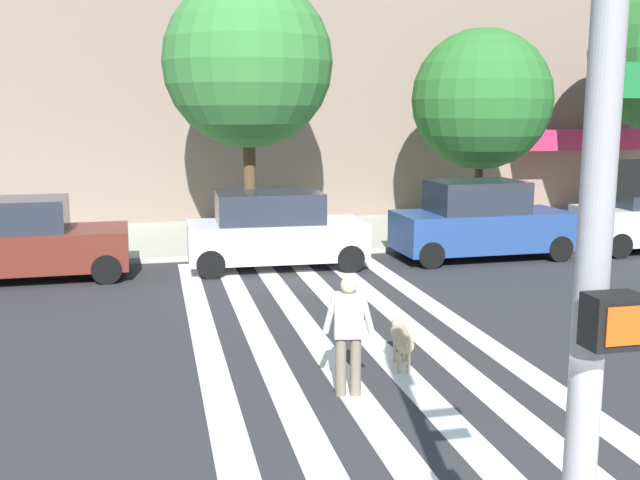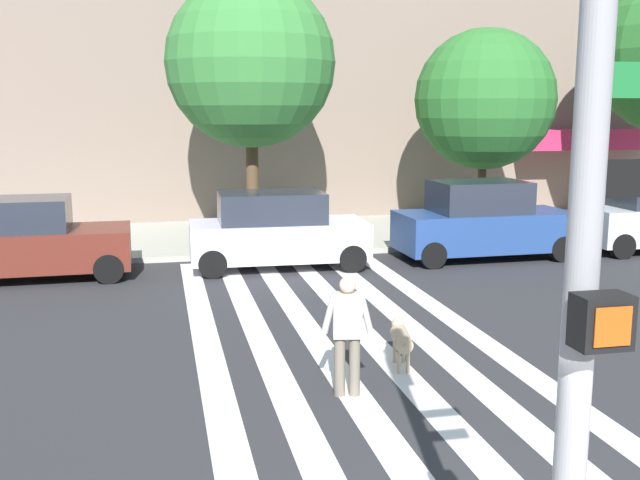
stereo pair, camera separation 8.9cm
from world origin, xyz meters
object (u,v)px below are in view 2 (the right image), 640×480
object	(u,v)px
traffic_light_pole	(596,166)
pedestrian_dog_walker	(347,329)
dog_on_leash	(401,338)
pedestrian_bystander	(504,202)
parked_car_near_curb	(19,241)
street_tree_nearest	(251,63)
street_tree_middle	(485,100)
parked_car_third_in_line	(483,222)
parked_car_behind_first	(277,231)

from	to	relation	value
traffic_light_pole	pedestrian_dog_walker	xyz separation A→B (m)	(0.22, 5.83, -2.59)
traffic_light_pole	dog_on_leash	world-z (taller)	traffic_light_pole
pedestrian_bystander	parked_car_near_curb	bearing A→B (deg)	-167.39
street_tree_nearest	pedestrian_dog_walker	xyz separation A→B (m)	(-0.19, -11.42, -4.13)
street_tree_middle	traffic_light_pole	bearing A→B (deg)	-112.94
parked_car_third_in_line	dog_on_leash	distance (m)	8.74
street_tree_middle	pedestrian_dog_walker	xyz separation A→B (m)	(-7.14, -11.56, -3.17)
pedestrian_dog_walker	pedestrian_bystander	size ratio (longest dim) A/B	1.00
street_tree_nearest	street_tree_middle	size ratio (longest dim) A/B	1.20
traffic_light_pole	dog_on_leash	size ratio (longest dim) A/B	5.36
traffic_light_pole	pedestrian_dog_walker	distance (m)	6.39
parked_car_near_curb	parked_car_third_in_line	distance (m)	11.22
pedestrian_dog_walker	pedestrian_bystander	distance (m)	13.68
parked_car_third_in_line	pedestrian_bystander	xyz separation A→B (m)	(2.02, 2.96, 0.12)
parked_car_behind_first	street_tree_nearest	distance (m)	5.18
traffic_light_pole	street_tree_nearest	world-z (taller)	street_tree_nearest
parked_car_behind_first	parked_car_third_in_line	size ratio (longest dim) A/B	0.95
parked_car_near_curb	pedestrian_dog_walker	size ratio (longest dim) A/B	2.92
parked_car_near_curb	pedestrian_dog_walker	world-z (taller)	parked_car_near_curb
parked_car_behind_first	pedestrian_bystander	distance (m)	7.96
parked_car_near_curb	street_tree_middle	bearing A→B (deg)	14.41
street_tree_nearest	dog_on_leash	bearing A→B (deg)	-85.20
parked_car_near_curb	parked_car_third_in_line	size ratio (longest dim) A/B	1.07
pedestrian_dog_walker	dog_on_leash	world-z (taller)	pedestrian_dog_walker
pedestrian_dog_walker	dog_on_leash	size ratio (longest dim) A/B	1.52
pedestrian_dog_walker	dog_on_leash	bearing A→B (deg)	41.15
parked_car_behind_first	parked_car_third_in_line	world-z (taller)	parked_car_third_in_line
parked_car_third_in_line	parked_car_behind_first	bearing A→B (deg)	179.98
street_tree_middle	pedestrian_dog_walker	bearing A→B (deg)	-121.72
street_tree_middle	dog_on_leash	distance (m)	12.77
traffic_light_pole	parked_car_third_in_line	distance (m)	15.55
parked_car_third_in_line	dog_on_leash	world-z (taller)	parked_car_third_in_line
traffic_light_pole	dog_on_leash	bearing A→B (deg)	79.24
street_tree_nearest	pedestrian_dog_walker	size ratio (longest dim) A/B	4.41
pedestrian_dog_walker	pedestrian_bystander	xyz separation A→B (m)	(7.75, 11.27, 0.15)
parked_car_behind_first	street_tree_middle	distance (m)	8.16
pedestrian_bystander	parked_car_behind_first	bearing A→B (deg)	-158.14
traffic_light_pole	parked_car_near_curb	xyz separation A→B (m)	(-5.28, 14.14, -2.63)
parked_car_third_in_line	pedestrian_bystander	size ratio (longest dim) A/B	2.74
street_tree_nearest	parked_car_third_in_line	bearing A→B (deg)	-29.34
pedestrian_dog_walker	street_tree_nearest	bearing A→B (deg)	89.06
parked_car_third_in_line	street_tree_middle	size ratio (longest dim) A/B	0.75
street_tree_nearest	parked_car_behind_first	bearing A→B (deg)	-86.70
traffic_light_pole	street_tree_nearest	bearing A→B (deg)	88.65
street_tree_middle	pedestrian_bystander	world-z (taller)	street_tree_middle
parked_car_third_in_line	parked_car_near_curb	bearing A→B (deg)	-180.00
pedestrian_dog_walker	traffic_light_pole	bearing A→B (deg)	-92.13
traffic_light_pole	parked_car_near_curb	size ratio (longest dim) A/B	1.21
street_tree_middle	parked_car_near_curb	bearing A→B (deg)	-165.59
dog_on_leash	parked_car_third_in_line	bearing A→B (deg)	57.74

